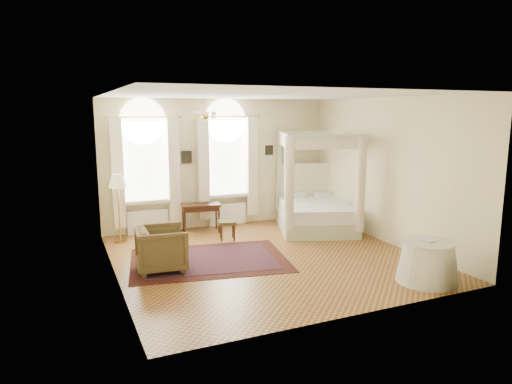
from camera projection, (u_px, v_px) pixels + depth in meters
ground at (267, 257)px, 9.46m from camera, size 6.00×6.00×0.00m
room_walls at (267, 162)px, 9.12m from camera, size 6.00×6.00×6.00m
window_left at (146, 174)px, 11.04m from camera, size 1.62×0.27×3.29m
window_right at (227, 170)px, 11.87m from camera, size 1.62×0.27×3.29m
chandelier at (205, 115)px, 9.68m from camera, size 0.51×0.45×0.50m
wall_pictures at (222, 154)px, 11.84m from camera, size 2.54×0.03×0.39m
canopy_bed at (316, 208)px, 11.64m from camera, size 2.49×2.75×2.47m
nightstand at (307, 208)px, 12.84m from camera, size 0.48×0.45×0.58m
nightstand_lamp at (307, 189)px, 12.77m from camera, size 0.26×0.26×0.38m
writing_desk at (201, 208)px, 11.35m from camera, size 1.02×0.63×0.72m
laptop at (204, 203)px, 11.36m from camera, size 0.31×0.22×0.02m
stool at (227, 224)px, 10.72m from camera, size 0.48×0.48×0.45m
armchair at (162, 249)px, 8.64m from camera, size 1.01×0.99×0.85m
coffee_table at (163, 248)px, 8.99m from camera, size 0.61×0.47×0.37m
floor_lamp at (118, 184)px, 10.33m from camera, size 0.41×0.41×1.58m
oriental_rug at (209, 260)px, 9.28m from camera, size 3.46×2.75×0.01m
side_table at (428, 262)px, 8.06m from camera, size 1.08×1.08×0.73m
book at (424, 241)px, 8.01m from camera, size 0.22×0.28×0.03m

